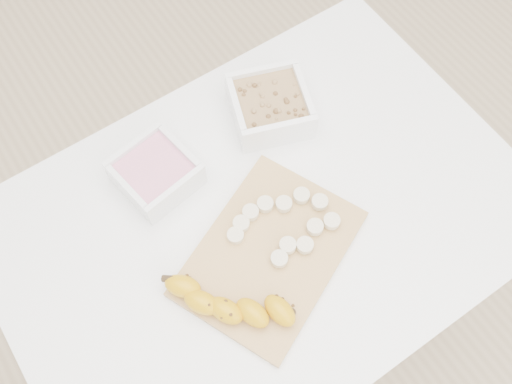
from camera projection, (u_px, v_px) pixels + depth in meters
ground at (261, 313)px, 1.76m from camera, size 3.50×3.50×0.00m
table at (264, 236)px, 1.17m from camera, size 1.00×0.70×0.75m
bowl_yogurt at (156, 173)px, 1.09m from camera, size 0.16×0.16×0.06m
bowl_granola at (270, 106)px, 1.15m from camera, size 0.19×0.19×0.07m
cutting_board at (269, 253)px, 1.04m from camera, size 0.40×0.35×0.01m
banana at (233, 303)px, 0.98m from camera, size 0.17×0.23×0.04m
banana_slices at (285, 223)px, 1.05m from camera, size 0.20×0.14×0.02m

